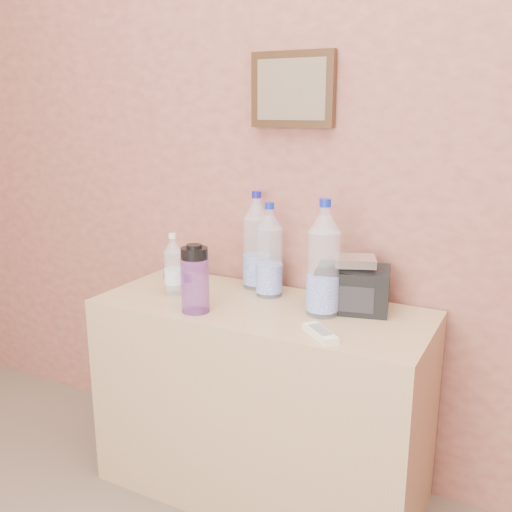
{
  "coord_description": "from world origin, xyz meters",
  "views": [
    {
      "loc": [
        0.58,
        0.15,
        1.34
      ],
      "look_at": [
        -0.24,
        1.71,
        0.88
      ],
      "focal_mm": 40.0,
      "sensor_mm": 36.0,
      "label": 1
    }
  ],
  "objects_px": {
    "sunglasses": "(177,276)",
    "pet_large_d": "(323,265)",
    "pet_small": "(174,268)",
    "nalgene_bottle": "(195,279)",
    "pet_large_b": "(257,246)",
    "pet_large_c": "(269,255)",
    "foil_packet": "(355,261)",
    "toiletry_bag": "(353,286)",
    "dresser": "(261,401)",
    "ac_remote": "(320,333)"
  },
  "relations": [
    {
      "from": "dresser",
      "to": "pet_large_b",
      "type": "relative_size",
      "value": 3.16
    },
    {
      "from": "pet_large_c",
      "to": "nalgene_bottle",
      "type": "distance_m",
      "value": 0.29
    },
    {
      "from": "toiletry_bag",
      "to": "pet_large_c",
      "type": "bearing_deg",
      "value": 166.8
    },
    {
      "from": "pet_large_b",
      "to": "pet_large_d",
      "type": "height_order",
      "value": "pet_large_d"
    },
    {
      "from": "pet_large_b",
      "to": "foil_packet",
      "type": "distance_m",
      "value": 0.41
    },
    {
      "from": "pet_large_b",
      "to": "pet_small",
      "type": "xyz_separation_m",
      "value": [
        -0.22,
        -0.21,
        -0.06
      ]
    },
    {
      "from": "toiletry_bag",
      "to": "foil_packet",
      "type": "relative_size",
      "value": 1.84
    },
    {
      "from": "pet_large_b",
      "to": "sunglasses",
      "type": "distance_m",
      "value": 0.34
    },
    {
      "from": "pet_small",
      "to": "sunglasses",
      "type": "height_order",
      "value": "pet_small"
    },
    {
      "from": "pet_small",
      "to": "ac_remote",
      "type": "xyz_separation_m",
      "value": [
        0.6,
        -0.12,
        -0.09
      ]
    },
    {
      "from": "pet_small",
      "to": "ac_remote",
      "type": "height_order",
      "value": "pet_small"
    },
    {
      "from": "pet_small",
      "to": "nalgene_bottle",
      "type": "height_order",
      "value": "nalgene_bottle"
    },
    {
      "from": "dresser",
      "to": "foil_packet",
      "type": "distance_m",
      "value": 0.6
    },
    {
      "from": "nalgene_bottle",
      "to": "sunglasses",
      "type": "relative_size",
      "value": 1.77
    },
    {
      "from": "dresser",
      "to": "nalgene_bottle",
      "type": "relative_size",
      "value": 5.04
    },
    {
      "from": "ac_remote",
      "to": "foil_packet",
      "type": "distance_m",
      "value": 0.29
    },
    {
      "from": "pet_small",
      "to": "foil_packet",
      "type": "xyz_separation_m",
      "value": [
        0.62,
        0.12,
        0.07
      ]
    },
    {
      "from": "pet_small",
      "to": "ac_remote",
      "type": "relative_size",
      "value": 1.52
    },
    {
      "from": "nalgene_bottle",
      "to": "foil_packet",
      "type": "height_order",
      "value": "nalgene_bottle"
    },
    {
      "from": "ac_remote",
      "to": "toiletry_bag",
      "type": "distance_m",
      "value": 0.28
    },
    {
      "from": "foil_packet",
      "to": "ac_remote",
      "type": "bearing_deg",
      "value": -94.45
    },
    {
      "from": "toiletry_bag",
      "to": "pet_small",
      "type": "bearing_deg",
      "value": -179.78
    },
    {
      "from": "pet_large_b",
      "to": "pet_large_c",
      "type": "bearing_deg",
      "value": -38.03
    },
    {
      "from": "pet_large_c",
      "to": "nalgene_bottle",
      "type": "relative_size",
      "value": 1.49
    },
    {
      "from": "pet_large_b",
      "to": "pet_large_c",
      "type": "xyz_separation_m",
      "value": [
        0.08,
        -0.07,
        -0.01
      ]
    },
    {
      "from": "nalgene_bottle",
      "to": "foil_packet",
      "type": "xyz_separation_m",
      "value": [
        0.45,
        0.23,
        0.06
      ]
    },
    {
      "from": "pet_large_c",
      "to": "pet_large_d",
      "type": "height_order",
      "value": "pet_large_d"
    },
    {
      "from": "sunglasses",
      "to": "toiletry_bag",
      "type": "xyz_separation_m",
      "value": [
        0.7,
        0.0,
        0.06
      ]
    },
    {
      "from": "sunglasses",
      "to": "toiletry_bag",
      "type": "relative_size",
      "value": 0.54
    },
    {
      "from": "nalgene_bottle",
      "to": "dresser",
      "type": "bearing_deg",
      "value": 41.8
    },
    {
      "from": "dresser",
      "to": "pet_large_c",
      "type": "distance_m",
      "value": 0.51
    },
    {
      "from": "pet_large_d",
      "to": "foil_packet",
      "type": "xyz_separation_m",
      "value": [
        0.08,
        0.06,
        0.01
      ]
    },
    {
      "from": "pet_large_c",
      "to": "pet_large_d",
      "type": "relative_size",
      "value": 0.89
    },
    {
      "from": "pet_large_b",
      "to": "pet_small",
      "type": "relative_size",
      "value": 1.61
    },
    {
      "from": "pet_large_c",
      "to": "nalgene_bottle",
      "type": "height_order",
      "value": "pet_large_c"
    },
    {
      "from": "pet_large_d",
      "to": "toiletry_bag",
      "type": "bearing_deg",
      "value": 53.67
    },
    {
      "from": "ac_remote",
      "to": "pet_large_b",
      "type": "bearing_deg",
      "value": 179.94
    },
    {
      "from": "pet_large_b",
      "to": "sunglasses",
      "type": "relative_size",
      "value": 2.83
    },
    {
      "from": "pet_large_d",
      "to": "sunglasses",
      "type": "distance_m",
      "value": 0.65
    },
    {
      "from": "toiletry_bag",
      "to": "foil_packet",
      "type": "distance_m",
      "value": 0.1
    },
    {
      "from": "nalgene_bottle",
      "to": "toiletry_bag",
      "type": "distance_m",
      "value": 0.51
    },
    {
      "from": "pet_large_c",
      "to": "toiletry_bag",
      "type": "xyz_separation_m",
      "value": [
        0.3,
        0.0,
        -0.07
      ]
    },
    {
      "from": "dresser",
      "to": "pet_large_d",
      "type": "xyz_separation_m",
      "value": [
        0.21,
        0.02,
        0.51
      ]
    },
    {
      "from": "nalgene_bottle",
      "to": "toiletry_bag",
      "type": "xyz_separation_m",
      "value": [
        0.44,
        0.26,
        -0.03
      ]
    },
    {
      "from": "pet_large_b",
      "to": "toiletry_bag",
      "type": "distance_m",
      "value": 0.4
    },
    {
      "from": "sunglasses",
      "to": "pet_large_d",
      "type": "bearing_deg",
      "value": -2.73
    },
    {
      "from": "pet_large_c",
      "to": "toiletry_bag",
      "type": "height_order",
      "value": "pet_large_c"
    },
    {
      "from": "pet_small",
      "to": "sunglasses",
      "type": "xyz_separation_m",
      "value": [
        -0.09,
        0.15,
        -0.08
      ]
    },
    {
      "from": "pet_large_b",
      "to": "pet_small",
      "type": "distance_m",
      "value": 0.31
    },
    {
      "from": "pet_large_c",
      "to": "ac_remote",
      "type": "height_order",
      "value": "pet_large_c"
    }
  ]
}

